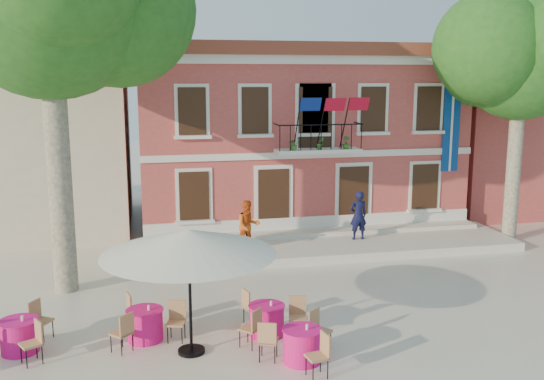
% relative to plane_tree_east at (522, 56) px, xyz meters
% --- Properties ---
extents(ground, '(90.00, 90.00, 0.00)m').
position_rel_plane_tree_east_xyz_m(ground, '(-9.31, -4.19, -6.97)').
color(ground, beige).
rests_on(ground, ground).
extents(main_building, '(13.50, 9.59, 7.50)m').
position_rel_plane_tree_east_xyz_m(main_building, '(-7.31, 5.80, -3.19)').
color(main_building, '#C25346').
rests_on(main_building, ground).
extents(neighbor_west, '(9.40, 9.40, 6.40)m').
position_rel_plane_tree_east_xyz_m(neighbor_west, '(-18.81, 6.81, -3.76)').
color(neighbor_west, beige).
rests_on(neighbor_west, ground).
extents(neighbor_east, '(9.40, 9.40, 6.40)m').
position_rel_plane_tree_east_xyz_m(neighbor_east, '(4.69, 6.81, -3.76)').
color(neighbor_east, '#C25346').
rests_on(neighbor_east, ground).
extents(terrace, '(14.00, 3.40, 0.30)m').
position_rel_plane_tree_east_xyz_m(terrace, '(-7.31, 0.21, -6.82)').
color(terrace, silver).
rests_on(terrace, ground).
extents(plane_tree_east, '(4.80, 4.80, 9.44)m').
position_rel_plane_tree_east_xyz_m(plane_tree_east, '(0.00, 0.00, 0.00)').
color(plane_tree_east, '#A59E84').
rests_on(plane_tree_east, ground).
extents(patio_umbrella, '(3.91, 3.91, 2.91)m').
position_rel_plane_tree_east_xyz_m(patio_umbrella, '(-12.79, -7.17, -4.36)').
color(patio_umbrella, black).
rests_on(patio_umbrella, ground).
extents(pedestrian_navy, '(0.67, 0.45, 1.81)m').
position_rel_plane_tree_east_xyz_m(pedestrian_navy, '(-6.04, 0.32, -5.77)').
color(pedestrian_navy, '#0F1133').
rests_on(pedestrian_navy, terrace).
extents(pedestrian_orange, '(0.97, 0.81, 1.77)m').
position_rel_plane_tree_east_xyz_m(pedestrian_orange, '(-10.27, -0.33, -5.79)').
color(pedestrian_orange, '#D35518').
rests_on(pedestrian_orange, terrace).
extents(cafe_table_0, '(1.64, 1.87, 0.95)m').
position_rel_plane_tree_east_xyz_m(cafe_table_0, '(-16.63, -6.32, -6.55)').
color(cafe_table_0, '#E7157E').
rests_on(cafe_table_0, ground).
extents(cafe_table_1, '(1.84, 1.76, 0.95)m').
position_rel_plane_tree_east_xyz_m(cafe_table_1, '(-10.44, -8.15, -6.55)').
color(cafe_table_1, '#E7157E').
rests_on(cafe_table_1, ground).
extents(cafe_table_3, '(1.81, 1.81, 0.95)m').
position_rel_plane_tree_east_xyz_m(cafe_table_3, '(-13.82, -6.27, -6.55)').
color(cafe_table_3, '#E7157E').
rests_on(cafe_table_3, ground).
extents(cafe_table_4, '(1.79, 1.82, 0.95)m').
position_rel_plane_tree_east_xyz_m(cafe_table_4, '(-10.92, -6.61, -6.55)').
color(cafe_table_4, '#E7157E').
rests_on(cafe_table_4, ground).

